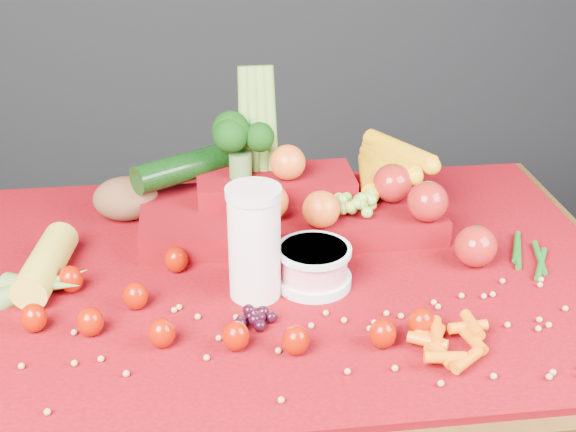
{
  "coord_description": "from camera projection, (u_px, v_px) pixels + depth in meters",
  "views": [
    {
      "loc": [
        -0.14,
        -1.1,
        1.42
      ],
      "look_at": [
        0.0,
        0.02,
        0.85
      ],
      "focal_mm": 50.0,
      "sensor_mm": 36.0,
      "label": 1
    }
  ],
  "objects": [
    {
      "name": "table",
      "position": [
        290.0,
        325.0,
        1.34
      ],
      "size": [
        1.1,
        0.8,
        0.75
      ],
      "color": "#321E0B",
      "rests_on": "ground"
    },
    {
      "name": "red_cloth",
      "position": [
        290.0,
        273.0,
        1.29
      ],
      "size": [
        1.05,
        0.75,
        0.01
      ],
      "primitive_type": "cube",
      "color": "maroon",
      "rests_on": "table"
    },
    {
      "name": "milk_glass",
      "position": [
        254.0,
        239.0,
        1.18
      ],
      "size": [
        0.08,
        0.08,
        0.18
      ],
      "rotation": [
        0.0,
        0.0,
        0.07
      ],
      "color": "silver",
      "rests_on": "red_cloth"
    },
    {
      "name": "yogurt_bowl",
      "position": [
        314.0,
        265.0,
        1.24
      ],
      "size": [
        0.12,
        0.12,
        0.06
      ],
      "rotation": [
        0.0,
        0.0,
        -0.16
      ],
      "color": "silver",
      "rests_on": "red_cloth"
    },
    {
      "name": "strawberry_scatter",
      "position": [
        198.0,
        311.0,
        1.14
      ],
      "size": [
        0.58,
        0.28,
        0.05
      ],
      "color": "#990F00",
      "rests_on": "red_cloth"
    },
    {
      "name": "dark_grape_cluster",
      "position": [
        254.0,
        316.0,
        1.15
      ],
      "size": [
        0.06,
        0.05,
        0.03
      ],
      "primitive_type": null,
      "color": "black",
      "rests_on": "red_cloth"
    },
    {
      "name": "soybean_scatter",
      "position": [
        308.0,
        341.0,
        1.11
      ],
      "size": [
        0.84,
        0.24,
        0.01
      ],
      "primitive_type": null,
      "color": "#B2834C",
      "rests_on": "red_cloth"
    },
    {
      "name": "corn_ear",
      "position": [
        44.0,
        279.0,
        1.22
      ],
      "size": [
        0.2,
        0.25,
        0.06
      ],
      "rotation": [
        0.0,
        0.0,
        1.42
      ],
      "color": "gold",
      "rests_on": "red_cloth"
    },
    {
      "name": "potato",
      "position": [
        126.0,
        199.0,
        1.43
      ],
      "size": [
        0.12,
        0.08,
        0.08
      ],
      "primitive_type": "ellipsoid",
      "color": "#533722",
      "rests_on": "red_cloth"
    },
    {
      "name": "baby_carrot_pile",
      "position": [
        463.0,
        341.0,
        1.09
      ],
      "size": [
        0.17,
        0.18,
        0.03
      ],
      "primitive_type": null,
      "color": "#D15907",
      "rests_on": "red_cloth"
    },
    {
      "name": "green_bean_pile",
      "position": [
        530.0,
        255.0,
        1.32
      ],
      "size": [
        0.14,
        0.12,
        0.01
      ],
      "primitive_type": null,
      "color": "#135715",
      "rests_on": "red_cloth"
    },
    {
      "name": "produce_mound",
      "position": [
        300.0,
        195.0,
        1.41
      ],
      "size": [
        0.59,
        0.38,
        0.27
      ],
      "color": "maroon",
      "rests_on": "red_cloth"
    }
  ]
}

